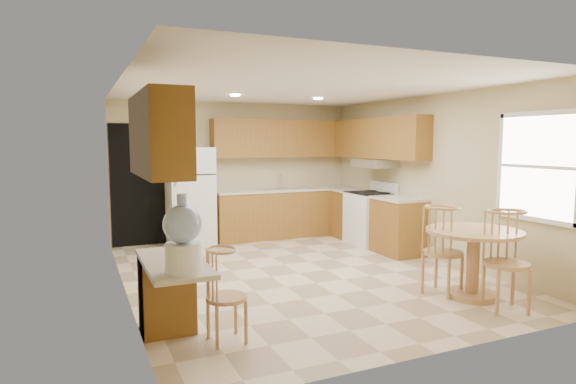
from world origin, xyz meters
name	(u,v)px	position (x,y,z in m)	size (l,w,h in m)	color
floor	(299,273)	(0.00, 0.00, 0.00)	(5.50, 5.50, 0.00)	beige
ceiling	(299,88)	(0.00, 0.00, 2.50)	(4.50, 5.50, 0.02)	white
wall_back	(236,171)	(0.00, 2.75, 1.25)	(4.50, 0.02, 2.50)	#C6B985
wall_front	(441,208)	(0.00, -2.75, 1.25)	(4.50, 0.02, 2.50)	#C6B985
wall_left	(123,189)	(-2.25, 0.00, 1.25)	(0.02, 5.50, 2.50)	#C6B985
wall_right	(432,177)	(2.25, 0.00, 1.25)	(0.02, 5.50, 2.50)	#C6B985
doorway	(139,185)	(-1.75, 2.73, 1.05)	(0.90, 0.02, 2.10)	black
base_cab_back	(286,214)	(0.88, 2.45, 0.43)	(2.75, 0.60, 0.87)	olive
counter_back	(286,190)	(0.88, 2.45, 0.89)	(2.75, 0.63, 0.04)	beige
base_cab_right_a	(351,214)	(1.95, 1.85, 0.43)	(0.60, 0.59, 0.87)	olive
counter_right_a	(351,190)	(1.95, 1.85, 0.89)	(0.63, 0.59, 0.04)	beige
base_cab_right_b	(399,227)	(1.95, 0.40, 0.43)	(0.60, 0.80, 0.87)	olive
counter_right_b	(399,199)	(1.95, 0.40, 0.89)	(0.63, 0.80, 0.04)	beige
upper_cab_back	(283,139)	(0.88, 2.58, 1.85)	(2.75, 0.33, 0.70)	olive
upper_cab_right	(378,138)	(2.08, 1.21, 1.85)	(0.33, 2.42, 0.70)	olive
upper_cab_left	(158,135)	(-2.08, -1.60, 1.85)	(0.33, 1.40, 0.70)	olive
sink	(285,189)	(0.85, 2.45, 0.91)	(0.78, 0.44, 0.01)	silver
range_hood	(375,163)	(2.00, 1.18, 1.42)	(0.50, 0.76, 0.14)	silver
desk_pedestal	(167,294)	(-2.00, -1.32, 0.36)	(0.48, 0.42, 0.72)	olive
desk_top	(173,263)	(-2.00, -1.70, 0.75)	(0.50, 1.20, 0.04)	beige
window	(538,167)	(2.23, -1.85, 1.50)	(0.06, 1.12, 1.30)	white
can_light_a	(235,95)	(-0.50, 1.20, 2.48)	(0.14, 0.14, 0.02)	white
can_light_b	(318,99)	(0.90, 1.20, 2.48)	(0.14, 0.14, 0.02)	white
refrigerator	(190,197)	(-0.95, 2.40, 0.85)	(0.75, 0.73, 1.70)	white
stove	(370,218)	(1.92, 1.18, 0.47)	(0.65, 0.76, 1.09)	white
dining_table	(473,253)	(1.40, -1.73, 0.52)	(1.07, 1.07, 0.79)	tan
chair_table_a	(449,243)	(1.18, -1.58, 0.63)	(0.46, 0.59, 1.04)	tan
chair_table_b	(515,253)	(1.40, -2.30, 0.64)	(0.47, 0.51, 1.06)	tan
chair_desk	(229,288)	(-1.55, -1.85, 0.51)	(0.37, 0.48, 0.84)	tan
water_crock	(183,237)	(-2.00, -2.12, 1.05)	(0.30, 0.30, 0.62)	white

